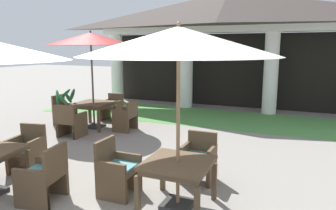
% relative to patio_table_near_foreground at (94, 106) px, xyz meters
% --- Properties ---
extents(background_pavilion, '(10.71, 2.49, 4.30)m').
position_rel_patio_table_near_foreground_xyz_m(background_pavilion, '(2.97, 4.25, 2.60)').
color(background_pavilion, white).
rests_on(background_pavilion, ground).
extents(lawn_strip, '(12.51, 2.80, 0.01)m').
position_rel_patio_table_near_foreground_xyz_m(lawn_strip, '(2.97, 2.62, -0.65)').
color(lawn_strip, '#519347').
rests_on(lawn_strip, ground).
extents(patio_table_near_foreground, '(1.04, 1.04, 0.75)m').
position_rel_patio_table_near_foreground_xyz_m(patio_table_near_foreground, '(0.00, 0.00, 0.00)').
color(patio_table_near_foreground, brown).
rests_on(patio_table_near_foreground, ground).
extents(patio_umbrella_near_foreground, '(2.49, 2.49, 2.82)m').
position_rel_patio_table_near_foreground_xyz_m(patio_umbrella_near_foreground, '(0.00, -0.00, 1.91)').
color(patio_umbrella_near_foreground, '#2D2D2D').
rests_on(patio_umbrella_near_foreground, ground).
extents(patio_chair_near_foreground_west, '(0.54, 0.59, 0.91)m').
position_rel_patio_table_near_foreground_xyz_m(patio_chair_near_foreground_west, '(-1.08, -0.05, -0.24)').
color(patio_chair_near_foreground_west, brown).
rests_on(patio_chair_near_foreground_west, ground).
extents(patio_chair_near_foreground_south, '(0.63, 0.61, 0.89)m').
position_rel_patio_table_near_foreground_xyz_m(patio_chair_near_foreground_south, '(0.05, -1.08, -0.24)').
color(patio_chair_near_foreground_south, brown).
rests_on(patio_chair_near_foreground_south, ground).
extents(patio_chair_near_foreground_east, '(0.54, 0.65, 0.86)m').
position_rel_patio_table_near_foreground_xyz_m(patio_chair_near_foreground_east, '(1.07, 0.05, -0.24)').
color(patio_chair_near_foreground_east, brown).
rests_on(patio_chair_near_foreground_east, ground).
extents(patio_chair_near_foreground_north, '(0.60, 0.61, 0.84)m').
position_rel_patio_table_near_foreground_xyz_m(patio_chair_near_foreground_north, '(-0.05, 1.07, -0.25)').
color(patio_chair_near_foreground_north, brown).
rests_on(patio_chair_near_foreground_north, ground).
extents(patio_table_mid_left, '(0.96, 0.96, 0.72)m').
position_rel_patio_table_near_foreground_xyz_m(patio_table_mid_left, '(4.05, -3.47, -0.03)').
color(patio_table_mid_left, brown).
rests_on(patio_table_mid_left, ground).
extents(patio_umbrella_mid_left, '(2.78, 2.78, 2.70)m').
position_rel_patio_table_near_foreground_xyz_m(patio_umbrella_mid_left, '(4.05, -3.47, 1.77)').
color(patio_umbrella_mid_left, '#2D2D2D').
rests_on(patio_umbrella_mid_left, ground).
extents(patio_chair_mid_left_north, '(0.56, 0.49, 0.86)m').
position_rel_patio_table_near_foreground_xyz_m(patio_chair_mid_left_north, '(4.04, -2.43, -0.24)').
color(patio_chair_mid_left_north, brown).
rests_on(patio_chair_mid_left_north, ground).
extents(patio_chair_mid_left_west, '(0.56, 0.56, 0.91)m').
position_rel_patio_table_near_foreground_xyz_m(patio_chair_mid_left_west, '(3.00, -3.48, -0.24)').
color(patio_chair_mid_left_west, brown).
rests_on(patio_chair_mid_left_west, ground).
extents(patio_chair_mid_right_north, '(0.64, 0.63, 0.89)m').
position_rel_patio_table_near_foreground_xyz_m(patio_chair_mid_right_north, '(0.88, -3.30, -0.24)').
color(patio_chair_mid_right_north, brown).
rests_on(patio_chair_mid_right_north, ground).
extents(patio_chair_mid_right_east, '(0.67, 0.71, 0.90)m').
position_rel_patio_table_near_foreground_xyz_m(patio_chair_mid_right_east, '(2.10, -4.12, -0.24)').
color(patio_chair_mid_right_east, brown).
rests_on(patio_chair_mid_right_east, ground).
extents(potted_palm_left_edge, '(0.69, 0.72, 1.20)m').
position_rel_patio_table_near_foreground_xyz_m(potted_palm_left_edge, '(-0.73, -0.35, -0.22)').
color(potted_palm_left_edge, '#B2AD9E').
rests_on(potted_palm_left_edge, ground).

